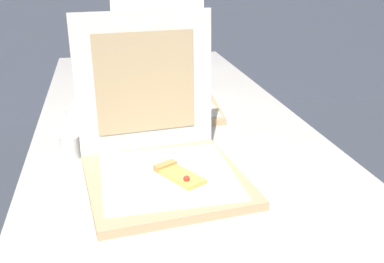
# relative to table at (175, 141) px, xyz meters

# --- Properties ---
(table) EXTENTS (0.91, 2.41, 0.72)m
(table) POSITION_rel_table_xyz_m (0.00, 0.00, 0.00)
(table) COLOR beige
(table) RESTS_ON ground
(pizza_box_front) EXTENTS (0.42, 0.44, 0.40)m
(pizza_box_front) POSITION_rel_table_xyz_m (-0.09, -0.33, 0.10)
(pizza_box_front) COLOR tan
(pizza_box_front) RESTS_ON table
(pizza_box_middle) EXTENTS (0.42, 0.54, 0.38)m
(pizza_box_middle) POSITION_rel_table_xyz_m (0.00, 0.26, 0.10)
(pizza_box_middle) COLOR tan
(pizza_box_middle) RESTS_ON table
(pizza_box_back) EXTENTS (0.42, 0.42, 0.40)m
(pizza_box_back) POSITION_rel_table_xyz_m (0.07, 0.77, 0.10)
(pizza_box_back) COLOR tan
(pizza_box_back) RESTS_ON table
(cup_white_mid) EXTENTS (0.06, 0.06, 0.07)m
(cup_white_mid) POSITION_rel_table_xyz_m (-0.32, 0.08, 0.08)
(cup_white_mid) COLOR white
(cup_white_mid) RESTS_ON table
(cup_white_near_center) EXTENTS (0.06, 0.06, 0.07)m
(cup_white_near_center) POSITION_rel_table_xyz_m (-0.33, -0.16, 0.08)
(cup_white_near_center) COLOR white
(cup_white_near_center) RESTS_ON table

